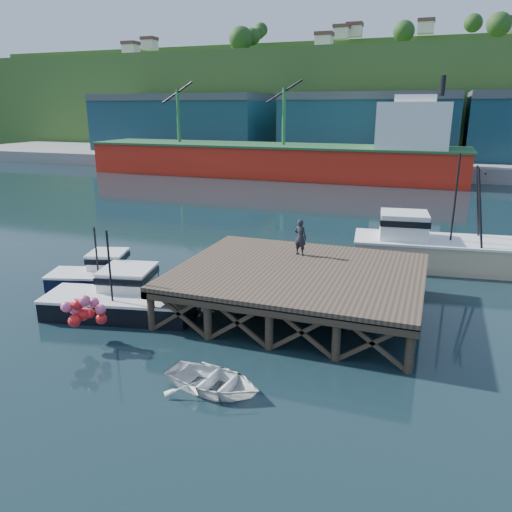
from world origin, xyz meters
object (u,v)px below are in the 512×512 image
at_px(trawler, 438,245).
at_px(boat_black, 121,298).
at_px(boat_navy, 104,275).
at_px(dinghy, 213,381).
at_px(dockworker, 300,237).

bearing_deg(trawler, boat_black, -144.65).
distance_m(boat_navy, boat_black, 4.17).
bearing_deg(boat_black, dinghy, -46.26).
height_order(boat_navy, boat_black, boat_black).
height_order(boat_black, dinghy, boat_black).
bearing_deg(boat_black, trawler, 30.23).
relative_size(boat_navy, trawler, 0.57).
xyz_separation_m(boat_black, dinghy, (7.21, -4.87, -0.44)).
xyz_separation_m(dinghy, dockworker, (0.24, 10.93, 2.73)).
height_order(boat_black, dockworker, boat_black).
distance_m(boat_navy, dinghy, 12.85).
xyz_separation_m(boat_navy, trawler, (17.63, 10.48, 0.74)).
bearing_deg(dinghy, boat_navy, 60.41).
relative_size(dinghy, dockworker, 1.87).
xyz_separation_m(trawler, dinghy, (-7.34, -18.18, -1.11)).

